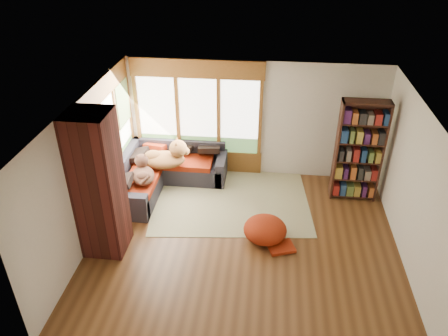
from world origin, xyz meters
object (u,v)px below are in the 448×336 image
(area_rug, at_px, (231,200))
(dog_brindle, at_px, (143,169))
(pouf, at_px, (265,229))
(bookshelf, at_px, (359,152))
(dog_tan, at_px, (166,154))
(sectional_sofa, at_px, (159,174))
(brick_chimney, at_px, (98,185))

(area_rug, xyz_separation_m, dog_brindle, (-1.76, -0.18, 0.73))
(pouf, bearing_deg, bookshelf, 41.86)
(area_rug, relative_size, bookshelf, 1.48)
(pouf, distance_m, dog_tan, 2.68)
(sectional_sofa, height_order, dog_brindle, dog_brindle)
(bookshelf, bearing_deg, dog_brindle, -171.88)
(bookshelf, xyz_separation_m, pouf, (-1.76, -1.58, -0.85))
(dog_tan, bearing_deg, sectional_sofa, 168.93)
(sectional_sofa, bearing_deg, dog_brindle, -107.56)
(dog_brindle, bearing_deg, brick_chimney, 149.82)
(area_rug, distance_m, dog_brindle, 1.92)
(brick_chimney, xyz_separation_m, bookshelf, (4.54, 2.09, -0.23))
(dog_tan, bearing_deg, dog_brindle, -131.00)
(area_rug, bearing_deg, brick_chimney, -140.74)
(area_rug, distance_m, pouf, 1.39)
(dog_brindle, bearing_deg, dog_tan, -53.18)
(sectional_sofa, relative_size, pouf, 2.79)
(pouf, height_order, dog_brindle, dog_brindle)
(pouf, xyz_separation_m, dog_tan, (-2.13, 1.52, 0.58))
(brick_chimney, distance_m, area_rug, 2.94)
(area_rug, height_order, pouf, pouf)
(dog_tan, bearing_deg, brick_chimney, -114.96)
(brick_chimney, distance_m, pouf, 3.02)
(sectional_sofa, bearing_deg, area_rug, -14.33)
(dog_tan, bearing_deg, area_rug, -22.09)
(pouf, xyz_separation_m, dog_brindle, (-2.50, 0.97, 0.51))
(sectional_sofa, relative_size, bookshelf, 1.03)
(sectional_sofa, height_order, area_rug, sectional_sofa)
(brick_chimney, height_order, pouf, brick_chimney)
(bookshelf, xyz_separation_m, dog_tan, (-3.90, -0.06, -0.27))
(bookshelf, relative_size, dog_brindle, 2.63)
(sectional_sofa, bearing_deg, dog_tan, -4.64)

